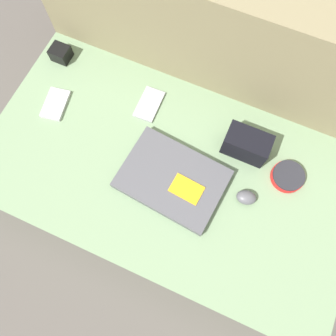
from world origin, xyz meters
The scene contains 10 objects.
ground_plane centered at (0.00, 0.00, 0.00)m, with size 8.00×8.00×0.00m, color #4C4742.
couch_seat centered at (0.00, 0.00, 0.08)m, with size 1.13×0.61×0.16m.
couch_backrest centered at (0.00, 0.41, 0.25)m, with size 1.13×0.20×0.51m.
laptop centered at (0.03, -0.02, 0.17)m, with size 0.31×0.24×0.03m.
computer_mouse centered at (0.24, 0.01, 0.17)m, with size 0.06×0.05×0.03m.
speaker_puck centered at (0.33, 0.12, 0.17)m, with size 0.10×0.10×0.03m.
phone_silver centered at (-0.14, 0.18, 0.16)m, with size 0.07×0.12×0.01m.
phone_black centered at (-0.42, 0.06, 0.16)m, with size 0.08×0.12×0.01m.
camera_pouch centered at (0.19, 0.15, 0.20)m, with size 0.13×0.08×0.09m.
charger_brick centered at (-0.49, 0.22, 0.18)m, with size 0.06×0.05×0.05m.
Camera 1 is at (0.12, -0.28, 1.09)m, focal length 35.00 mm.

